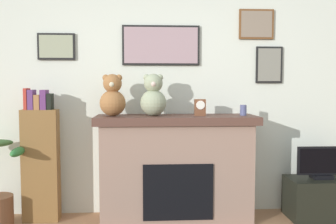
# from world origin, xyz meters

# --- Properties ---
(back_wall) EXTENTS (5.20, 0.15, 2.60)m
(back_wall) POSITION_xyz_m (0.00, 2.00, 1.30)
(back_wall) COLOR silver
(back_wall) RESTS_ON ground_plane
(fireplace) EXTENTS (1.62, 0.55, 1.07)m
(fireplace) POSITION_xyz_m (0.17, 1.69, 0.54)
(fireplace) COLOR #8F6F60
(fireplace) RESTS_ON ground_plane
(bookshelf) EXTENTS (0.35, 0.16, 1.35)m
(bookshelf) POSITION_xyz_m (-1.20, 1.74, 0.62)
(bookshelf) COLOR brown
(bookshelf) RESTS_ON ground_plane
(tv_stand) EXTENTS (0.68, 0.40, 0.42)m
(tv_stand) POSITION_xyz_m (1.67, 1.64, 0.21)
(tv_stand) COLOR black
(tv_stand) RESTS_ON ground_plane
(television) EXTENTS (0.51, 0.14, 0.33)m
(television) POSITION_xyz_m (1.67, 1.64, 0.57)
(television) COLOR black
(television) RESTS_ON tv_stand
(candle_jar) EXTENTS (0.07, 0.07, 0.11)m
(candle_jar) POSITION_xyz_m (0.85, 1.68, 1.12)
(candle_jar) COLOR #4C517A
(candle_jar) RESTS_ON fireplace
(mantel_clock) EXTENTS (0.11, 0.08, 0.17)m
(mantel_clock) POSITION_xyz_m (0.40, 1.67, 1.15)
(mantel_clock) COLOR brown
(mantel_clock) RESTS_ON fireplace
(teddy_bear_brown) EXTENTS (0.26, 0.26, 0.42)m
(teddy_bear_brown) POSITION_xyz_m (-0.47, 1.67, 1.26)
(teddy_bear_brown) COLOR #986438
(teddy_bear_brown) RESTS_ON fireplace
(teddy_bear_tan) EXTENTS (0.26, 0.26, 0.42)m
(teddy_bear_tan) POSITION_xyz_m (-0.07, 1.67, 1.26)
(teddy_bear_tan) COLOR #959F7F
(teddy_bear_tan) RESTS_ON fireplace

